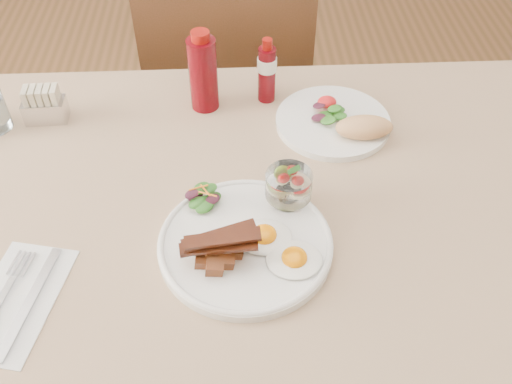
% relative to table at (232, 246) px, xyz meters
% --- Properties ---
extents(table, '(1.33, 0.88, 0.75)m').
position_rel_table_xyz_m(table, '(0.00, 0.00, 0.00)').
color(table, '#522D1A').
rests_on(table, ground).
extents(chair_far, '(0.42, 0.42, 0.93)m').
position_rel_table_xyz_m(chair_far, '(0.00, 0.66, -0.14)').
color(chair_far, '#522D1A').
rests_on(chair_far, ground).
extents(main_plate, '(0.28, 0.28, 0.02)m').
position_rel_table_xyz_m(main_plate, '(0.02, -0.08, 0.10)').
color(main_plate, white).
rests_on(main_plate, table).
extents(fried_eggs, '(0.15, 0.14, 0.02)m').
position_rel_table_xyz_m(fried_eggs, '(0.08, -0.10, 0.11)').
color(fried_eggs, white).
rests_on(fried_eggs, main_plate).
extents(bacon_potato_pile, '(0.13, 0.07, 0.06)m').
position_rel_table_xyz_m(bacon_potato_pile, '(-0.02, -0.11, 0.13)').
color(bacon_potato_pile, brown).
rests_on(bacon_potato_pile, main_plate).
extents(side_salad, '(0.06, 0.06, 0.03)m').
position_rel_table_xyz_m(side_salad, '(-0.04, 0.01, 0.12)').
color(side_salad, '#235516').
rests_on(side_salad, main_plate).
extents(fruit_cup, '(0.08, 0.08, 0.08)m').
position_rel_table_xyz_m(fruit_cup, '(0.10, 0.00, 0.15)').
color(fruit_cup, white).
rests_on(fruit_cup, main_plate).
extents(second_plate, '(0.23, 0.23, 0.06)m').
position_rel_table_xyz_m(second_plate, '(0.22, 0.22, 0.10)').
color(second_plate, white).
rests_on(second_plate, table).
extents(ketchup_bottle, '(0.06, 0.06, 0.17)m').
position_rel_table_xyz_m(ketchup_bottle, '(-0.05, 0.30, 0.17)').
color(ketchup_bottle, '#56040B').
rests_on(ketchup_bottle, table).
extents(hot_sauce_bottle, '(0.05, 0.05, 0.14)m').
position_rel_table_xyz_m(hot_sauce_bottle, '(0.08, 0.32, 0.16)').
color(hot_sauce_bottle, '#56040B').
rests_on(hot_sauce_bottle, table).
extents(sugar_caddy, '(0.08, 0.05, 0.08)m').
position_rel_table_xyz_m(sugar_caddy, '(-0.36, 0.27, 0.12)').
color(sugar_caddy, silver).
rests_on(sugar_caddy, table).
extents(napkin_cutlery, '(0.16, 0.23, 0.01)m').
position_rel_table_xyz_m(napkin_cutlery, '(-0.32, -0.16, 0.09)').
color(napkin_cutlery, white).
rests_on(napkin_cutlery, table).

